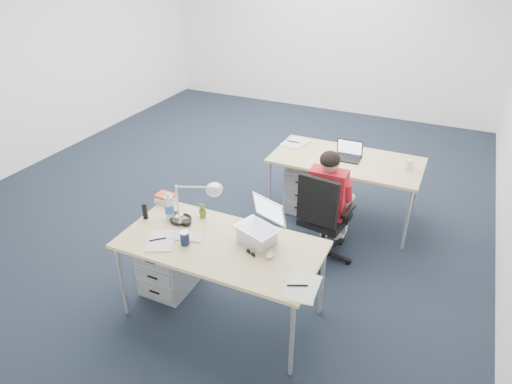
% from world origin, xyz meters
% --- Properties ---
extents(floor, '(7.00, 7.00, 0.00)m').
position_xyz_m(floor, '(0.00, 0.00, 0.00)').
color(floor, black).
rests_on(floor, ground).
extents(room, '(6.02, 7.02, 2.80)m').
position_xyz_m(room, '(0.00, 0.00, 1.71)').
color(room, white).
rests_on(room, ground).
extents(desk_near, '(1.60, 0.80, 0.73)m').
position_xyz_m(desk_near, '(0.87, -2.02, 0.68)').
color(desk_near, tan).
rests_on(desk_near, ground).
extents(desk_far, '(1.60, 0.80, 0.73)m').
position_xyz_m(desk_far, '(1.36, -0.08, 0.68)').
color(desk_far, tan).
rests_on(desk_far, ground).
extents(office_chair, '(0.68, 0.68, 0.96)m').
position_xyz_m(office_chair, '(1.38, -0.90, 0.27)').
color(office_chair, black).
rests_on(office_chair, ground).
extents(seated_person, '(0.35, 0.61, 1.14)m').
position_xyz_m(seated_person, '(1.39, -0.74, 0.57)').
color(seated_person, red).
rests_on(seated_person, ground).
extents(drawer_pedestal_near, '(0.40, 0.50, 0.55)m').
position_xyz_m(drawer_pedestal_near, '(0.27, -1.90, 0.28)').
color(drawer_pedestal_near, '#AAACB0').
rests_on(drawer_pedestal_near, ground).
extents(drawer_pedestal_far, '(0.40, 0.50, 0.55)m').
position_xyz_m(drawer_pedestal_far, '(0.92, -0.05, 0.28)').
color(drawer_pedestal_far, '#AAACB0').
rests_on(drawer_pedestal_far, ground).
extents(silver_laptop, '(0.39, 0.35, 0.34)m').
position_xyz_m(silver_laptop, '(1.12, -1.88, 0.90)').
color(silver_laptop, silver).
rests_on(silver_laptop, desk_near).
extents(wireless_keyboard, '(0.29, 0.18, 0.01)m').
position_xyz_m(wireless_keyboard, '(0.58, -2.06, 0.74)').
color(wireless_keyboard, white).
rests_on(wireless_keyboard, desk_near).
extents(computer_mouse, '(0.07, 0.10, 0.03)m').
position_xyz_m(computer_mouse, '(1.29, -2.02, 0.75)').
color(computer_mouse, white).
rests_on(computer_mouse, desk_near).
extents(headphones, '(0.30, 0.27, 0.04)m').
position_xyz_m(headphones, '(0.41, -1.87, 0.75)').
color(headphones, black).
rests_on(headphones, desk_near).
extents(can_koozie, '(0.09, 0.09, 0.12)m').
position_xyz_m(can_koozie, '(0.62, -2.14, 0.79)').
color(can_koozie, '#141F40').
rests_on(can_koozie, desk_near).
extents(water_bottle, '(0.10, 0.10, 0.25)m').
position_xyz_m(water_bottle, '(0.30, -1.88, 0.85)').
color(water_bottle, silver).
rests_on(water_bottle, desk_near).
extents(bear_figurine, '(0.09, 0.08, 0.14)m').
position_xyz_m(bear_figurine, '(0.55, -1.75, 0.80)').
color(bear_figurine, '#346B1C').
rests_on(bear_figurine, desk_near).
extents(book_stack, '(0.21, 0.18, 0.08)m').
position_xyz_m(book_stack, '(0.12, -1.67, 0.77)').
color(book_stack, silver).
rests_on(book_stack, desk_near).
extents(cordless_phone, '(0.04, 0.04, 0.14)m').
position_xyz_m(cordless_phone, '(0.12, -1.97, 0.80)').
color(cordless_phone, black).
rests_on(cordless_phone, desk_near).
extents(papers_left, '(0.30, 0.35, 0.01)m').
position_xyz_m(papers_left, '(0.42, -2.20, 0.73)').
color(papers_left, '#E8EA87').
rests_on(papers_left, desk_near).
extents(papers_right, '(0.25, 0.33, 0.01)m').
position_xyz_m(papers_right, '(1.62, -2.25, 0.74)').
color(papers_right, '#E8EA87').
rests_on(papers_right, desk_near).
extents(sunglasses, '(0.11, 0.08, 0.02)m').
position_xyz_m(sunglasses, '(1.15, -2.05, 0.74)').
color(sunglasses, black).
rests_on(sunglasses, desk_near).
extents(desk_lamp, '(0.43, 0.30, 0.46)m').
position_xyz_m(desk_lamp, '(0.53, -1.88, 0.96)').
color(desk_lamp, silver).
rests_on(desk_lamp, desk_near).
extents(dark_laptop, '(0.29, 0.28, 0.21)m').
position_xyz_m(dark_laptop, '(1.36, -0.08, 0.83)').
color(dark_laptop, black).
rests_on(dark_laptop, desk_far).
extents(far_cup, '(0.09, 0.09, 0.11)m').
position_xyz_m(far_cup, '(2.01, -0.06, 0.78)').
color(far_cup, white).
rests_on(far_cup, desk_far).
extents(far_papers, '(0.30, 0.37, 0.01)m').
position_xyz_m(far_papers, '(0.70, 0.09, 0.73)').
color(far_papers, white).
rests_on(far_papers, desk_far).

